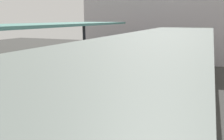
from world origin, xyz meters
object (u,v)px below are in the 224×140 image
at_px(commuter_train, 113,67).
at_px(litter_bin, 174,134).
at_px(platform_sign, 160,72).
at_px(platform_bench, 136,89).

relative_size(commuter_train, litter_bin, 19.81).
distance_m(commuter_train, litter_bin, 8.96).
bearing_deg(commuter_train, litter_bin, -56.02).
bearing_deg(platform_sign, platform_bench, 145.58).
bearing_deg(platform_sign, commuter_train, 131.79).
xyz_separation_m(commuter_train, platform_bench, (2.61, -3.49, -0.26)).
bearing_deg(platform_bench, commuter_train, 126.74).
xyz_separation_m(platform_sign, litter_bin, (1.07, -3.02, -1.22)).
xyz_separation_m(commuter_train, litter_bin, (5.00, -7.42, -0.33)).
bearing_deg(platform_sign, litter_bin, -70.54).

